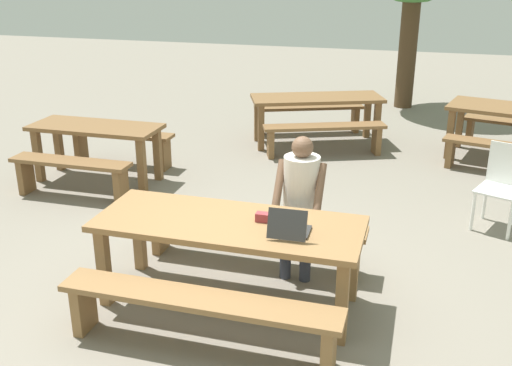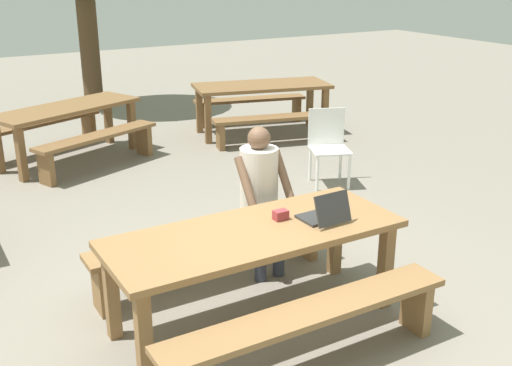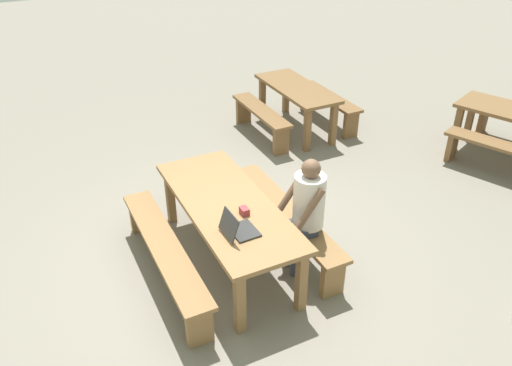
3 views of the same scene
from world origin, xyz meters
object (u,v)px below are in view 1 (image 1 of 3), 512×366
Objects in this scene: picnic_table_mid at (96,135)px; picnic_table_rear at (317,104)px; person_seated at (300,195)px; plastic_chair at (503,185)px; picnic_table_front at (229,232)px; small_pouch at (263,217)px; laptop at (289,228)px.

picnic_table_rear reaches higher than picnic_table_mid.
picnic_table_rear is at bearing 98.49° from person_seated.
plastic_chair reaches higher than picnic_table_rear.
picnic_table_front is at bearing -110.37° from picnic_table_rear.
person_seated reaches higher than picnic_table_mid.
small_pouch is 2.96m from plastic_chair.
plastic_chair is 3.48m from picnic_table_rear.
plastic_chair is (1.85, 1.55, -0.27)m from person_seated.
plastic_chair is at bearing 39.96° from person_seated.
person_seated is at bearing 56.18° from picnic_table_front.
person_seated is at bearing 72.98° from small_pouch.
person_seated is 3.40m from picnic_table_mid.
picnic_table_rear is at bearing -83.75° from laptop.
picnic_table_mid is (-4.83, 0.09, 0.12)m from plastic_chair.
laptop is 0.25× the size of person_seated.
small_pouch is 3.58m from picnic_table_mid.
picnic_table_mid is at bearing 141.47° from small_pouch.
small_pouch is 0.05× the size of picnic_table_rear.
small_pouch is (-0.26, 0.19, -0.02)m from laptop.
picnic_table_mid is at bearing -158.93° from plastic_chair.
picnic_table_front is 1.68× the size of person_seated.
small_pouch reaches higher than picnic_table_rear.
person_seated reaches higher than laptop.
picnic_table_rear is (-0.68, 4.80, -0.17)m from laptop.
picnic_table_front is 2.41× the size of plastic_chair.
picnic_table_front is 4.68m from picnic_table_rear.
laptop is 0.15× the size of picnic_table_rear.
person_seated is 4.06m from picnic_table_rear.
picnic_table_rear is (-0.60, 4.01, -0.13)m from person_seated.
small_pouch is at bearing -37.87° from laptop.
plastic_chair is (1.77, 2.33, -0.32)m from laptop.
person_seated is at bearing -103.78° from picnic_table_rear.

